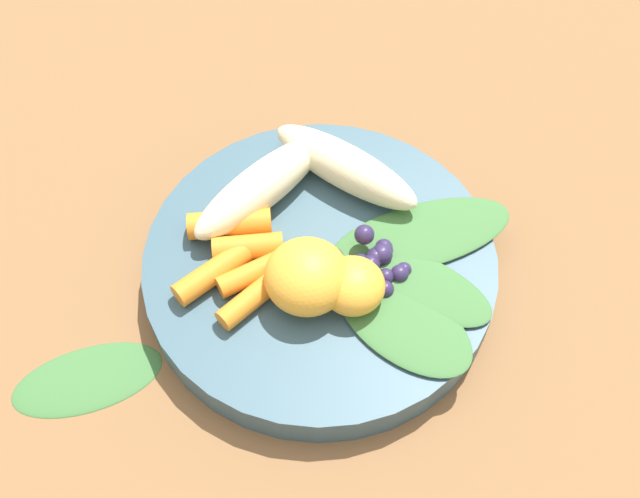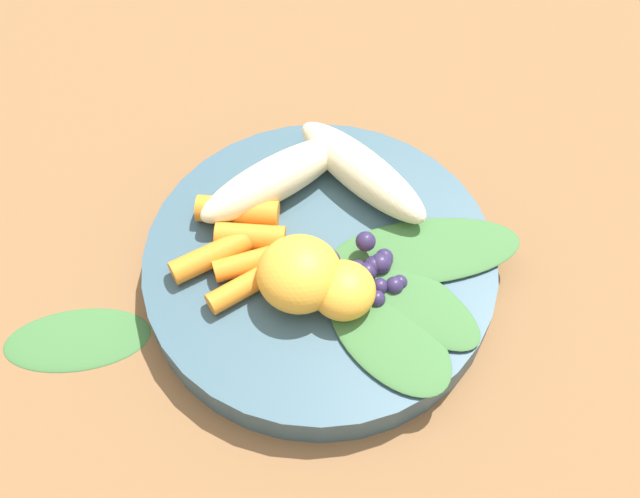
{
  "view_description": "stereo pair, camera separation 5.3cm",
  "coord_description": "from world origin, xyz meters",
  "views": [
    {
      "loc": [
        -0.16,
        -0.24,
        0.48
      ],
      "look_at": [
        0.0,
        0.0,
        0.04
      ],
      "focal_mm": 44.41,
      "sensor_mm": 36.0,
      "label": 1
    },
    {
      "loc": [
        -0.11,
        -0.27,
        0.48
      ],
      "look_at": [
        0.0,
        0.0,
        0.04
      ],
      "focal_mm": 44.41,
      "sensor_mm": 36.0,
      "label": 2
    }
  ],
  "objects": [
    {
      "name": "kale_leaf_left",
      "position": [
        0.02,
        -0.07,
        0.03
      ],
      "size": [
        0.08,
        0.11,
        0.0
      ],
      "primitive_type": "ellipsoid",
      "rotation": [
        0.0,
        0.0,
        4.99
      ],
      "color": "#3D7038",
      "rests_on": "bowl"
    },
    {
      "name": "kale_leaf_right",
      "position": [
        0.04,
        -0.05,
        0.03
      ],
      "size": [
        0.09,
        0.11,
        0.0
      ],
      "primitive_type": "ellipsoid",
      "rotation": [
        0.0,
        0.0,
        5.19
      ],
      "color": "#3D7038",
      "rests_on": "bowl"
    },
    {
      "name": "carrot_front",
      "position": [
        -0.04,
        0.05,
        0.04
      ],
      "size": [
        0.06,
        0.04,
        0.02
      ],
      "primitive_type": "cylinder",
      "rotation": [
        0.0,
        1.57,
        2.65
      ],
      "color": "orange",
      "rests_on": "bowl"
    },
    {
      "name": "kale_leaf_rear",
      "position": [
        0.07,
        -0.02,
        0.03
      ],
      "size": [
        0.14,
        0.08,
        0.0
      ],
      "primitive_type": "ellipsoid",
      "rotation": [
        0.0,
        0.0,
        6.03
      ],
      "color": "#3D7038",
      "rests_on": "bowl"
    },
    {
      "name": "ground_plane",
      "position": [
        0.0,
        0.0,
        0.0
      ],
      "size": [
        2.4,
        2.4,
        0.0
      ],
      "primitive_type": "plane",
      "color": "brown"
    },
    {
      "name": "carrot_small",
      "position": [
        -0.06,
        -0.01,
        0.03
      ],
      "size": [
        0.06,
        0.02,
        0.01
      ],
      "primitive_type": "cylinder",
      "rotation": [
        0.0,
        1.57,
        3.33
      ],
      "color": "orange",
      "rests_on": "bowl"
    },
    {
      "name": "orange_segment_far",
      "position": [
        -0.02,
        -0.02,
        0.05
      ],
      "size": [
        0.06,
        0.06,
        0.04
      ],
      "primitive_type": "ellipsoid",
      "color": "#F4A833",
      "rests_on": "bowl"
    },
    {
      "name": "bowl",
      "position": [
        0.0,
        0.0,
        0.01
      ],
      "size": [
        0.24,
        0.24,
        0.03
      ],
      "primitive_type": "cylinder",
      "color": "#385666",
      "rests_on": "ground_plane"
    },
    {
      "name": "blueberry_pile",
      "position": [
        0.02,
        -0.03,
        0.04
      ],
      "size": [
        0.05,
        0.05,
        0.03
      ],
      "color": "#2D234C",
      "rests_on": "bowl"
    },
    {
      "name": "carrot_mid_left",
      "position": [
        -0.04,
        0.03,
        0.04
      ],
      "size": [
        0.05,
        0.04,
        0.02
      ],
      "primitive_type": "cylinder",
      "rotation": [
        0.0,
        1.57,
        2.67
      ],
      "color": "orange",
      "rests_on": "bowl"
    },
    {
      "name": "orange_segment_near",
      "position": [
        -0.0,
        -0.04,
        0.04
      ],
      "size": [
        0.04,
        0.04,
        0.03
      ],
      "primitive_type": "ellipsoid",
      "color": "#F4A833",
      "rests_on": "bowl"
    },
    {
      "name": "banana_peeled_right",
      "position": [
        0.05,
        0.05,
        0.04
      ],
      "size": [
        0.07,
        0.12,
        0.03
      ],
      "primitive_type": "ellipsoid",
      "rotation": [
        0.0,
        0.0,
        1.94
      ],
      "color": "beige",
      "rests_on": "bowl"
    },
    {
      "name": "carrot_mid_right",
      "position": [
        -0.07,
        0.02,
        0.04
      ],
      "size": [
        0.06,
        0.02,
        0.02
      ],
      "primitive_type": "cylinder",
      "rotation": [
        0.0,
        1.57,
        3.27
      ],
      "color": "orange",
      "rests_on": "bowl"
    },
    {
      "name": "banana_peeled_left",
      "position": [
        -0.01,
        0.06,
        0.04
      ],
      "size": [
        0.12,
        0.06,
        0.03
      ],
      "primitive_type": "ellipsoid",
      "rotation": [
        0.0,
        0.0,
        3.36
      ],
      "color": "beige",
      "rests_on": "bowl"
    },
    {
      "name": "carrot_rear",
      "position": [
        -0.05,
        0.01,
        0.03
      ],
      "size": [
        0.05,
        0.02,
        0.02
      ],
      "primitive_type": "cylinder",
      "rotation": [
        0.0,
        1.57,
        3.06
      ],
      "color": "orange",
      "rests_on": "bowl"
    },
    {
      "name": "kale_leaf_stray",
      "position": [
        -0.17,
        0.02,
        0.0
      ],
      "size": [
        0.11,
        0.07,
        0.01
      ],
      "primitive_type": "ellipsoid",
      "rotation": [
        0.0,
        0.0,
        2.87
      ],
      "color": "#3D7038",
      "rests_on": "ground_plane"
    }
  ]
}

